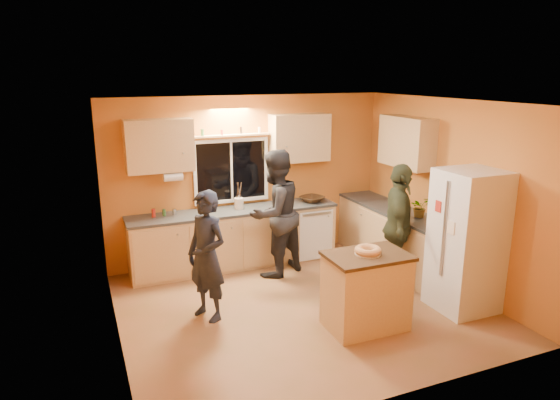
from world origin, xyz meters
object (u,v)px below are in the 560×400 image
refrigerator (467,241)px  person_right (398,227)px  island (366,290)px  person_center (275,213)px  person_left (207,256)px

refrigerator → person_right: bearing=113.6°
refrigerator → island: 1.48m
refrigerator → person_center: (-1.80, 1.95, 0.04)m
island → person_center: size_ratio=0.51×
refrigerator → person_center: 2.65m
island → person_center: person_center is taller
refrigerator → island: size_ratio=1.88×
refrigerator → island: bearing=178.2°
person_center → person_right: size_ratio=1.07×
refrigerator → person_right: (-0.39, 0.89, -0.02)m
person_left → person_center: bearing=98.9°
island → person_right: bearing=40.3°
person_left → person_right: person_right is taller
island → person_center: bearing=102.1°
island → person_center: 2.00m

